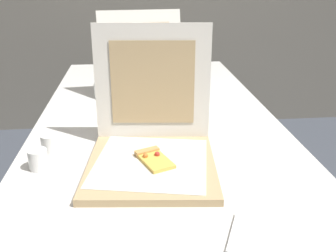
# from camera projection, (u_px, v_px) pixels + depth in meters

# --- Properties ---
(table) EXTENTS (0.95, 2.03, 0.76)m
(table) POSITION_uv_depth(u_px,v_px,m) (159.00, 136.00, 1.42)
(table) COLOR silver
(table) RESTS_ON ground
(pizza_box_front) EXTENTS (0.41, 0.44, 0.40)m
(pizza_box_front) POSITION_uv_depth(u_px,v_px,m) (152.00, 146.00, 1.11)
(pizza_box_front) COLOR tan
(pizza_box_front) RESTS_ON table
(pizza_box_middle) EXTENTS (0.42, 0.52, 0.38)m
(pizza_box_middle) POSITION_uv_depth(u_px,v_px,m) (148.00, 97.00, 1.54)
(pizza_box_middle) COLOR tan
(pizza_box_middle) RESTS_ON table
(cup_white_near_left) EXTENTS (0.06, 0.06, 0.06)m
(cup_white_near_left) POSITION_uv_depth(u_px,v_px,m) (38.00, 159.00, 1.08)
(cup_white_near_left) COLOR white
(cup_white_near_left) RESTS_ON table
(cup_white_near_center) EXTENTS (0.06, 0.06, 0.06)m
(cup_white_near_center) POSITION_uv_depth(u_px,v_px,m) (50.00, 144.00, 1.18)
(cup_white_near_center) COLOR white
(cup_white_near_center) RESTS_ON table
(cup_white_far) EXTENTS (0.06, 0.06, 0.06)m
(cup_white_far) POSITION_uv_depth(u_px,v_px,m) (100.00, 91.00, 1.69)
(cup_white_far) COLOR white
(cup_white_far) RESTS_ON table
(napkin_pile) EXTENTS (0.19, 0.19, 0.01)m
(napkin_pile) POSITION_uv_depth(u_px,v_px,m) (267.00, 239.00, 0.80)
(napkin_pile) COLOR white
(napkin_pile) RESTS_ON table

